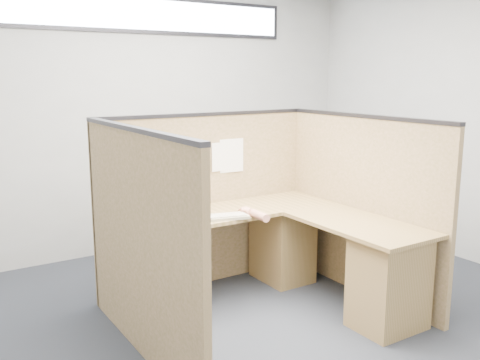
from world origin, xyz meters
TOP-DOWN VIEW (x-y plane):
  - floor at (0.00, 0.00)m, footprint 5.00×5.00m
  - wall_back at (0.00, 2.25)m, footprint 5.00×0.00m
  - clerestory_window at (0.00, 2.23)m, footprint 3.30×0.04m
  - cubicle_partitions at (0.00, 0.43)m, footprint 2.06×1.83m
  - l_desk at (0.18, 0.29)m, footprint 1.95×1.75m
  - laptop at (-0.59, 0.77)m, footprint 0.38×0.40m
  - keyboard at (-0.17, 0.48)m, footprint 0.48×0.27m
  - mouse at (0.07, 0.48)m, footprint 0.10×0.07m
  - hand_forearm at (0.08, 0.35)m, footprint 0.10×0.34m
  - blue_poster at (-0.88, 0.97)m, footprint 0.20×0.02m
  - american_flag at (-0.66, 0.96)m, footprint 0.21×0.01m
  - file_holder at (-0.44, 0.94)m, footprint 0.25×0.05m
  - paper_left at (0.24, 0.97)m, footprint 0.23×0.02m
  - paper_right at (0.13, 0.97)m, footprint 0.20×0.02m

SIDE VIEW (x-z plane):
  - floor at x=0.00m, z-range 0.00..0.00m
  - l_desk at x=0.18m, z-range 0.03..0.76m
  - keyboard at x=-0.17m, z-range 0.73..0.76m
  - mouse at x=0.07m, z-range 0.73..0.77m
  - hand_forearm at x=0.08m, z-range 0.73..0.80m
  - cubicle_partitions at x=0.00m, z-range 0.00..1.53m
  - laptop at x=-0.59m, z-range 0.67..0.91m
  - file_holder at x=-0.44m, z-range 0.97..1.29m
  - paper_right at x=0.13m, z-range 1.01..1.26m
  - paper_left at x=0.24m, z-range 0.99..1.29m
  - american_flag at x=-0.66m, z-range 1.06..1.42m
  - blue_poster at x=-0.88m, z-range 1.15..1.42m
  - wall_back at x=0.00m, z-range -1.10..3.90m
  - clerestory_window at x=0.00m, z-range 2.26..2.64m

